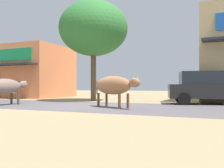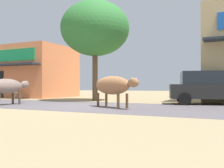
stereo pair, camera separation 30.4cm
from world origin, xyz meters
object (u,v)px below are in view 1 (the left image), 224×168
at_px(roadside_tree, 93,29).
at_px(parked_hatchback_car, 206,87).
at_px(cafe_chair_near_tree, 13,92).
at_px(cow_near_brown, 6,86).
at_px(cow_far_dark, 113,86).

bearing_deg(roadside_tree, parked_hatchback_car, -3.77).
xyz_separation_m(parked_hatchback_car, cafe_chair_near_tree, (-12.68, -0.06, -0.33)).
relative_size(parked_hatchback_car, cow_near_brown, 1.62).
distance_m(roadside_tree, parked_hatchback_car, 7.57).
relative_size(roadside_tree, cafe_chair_near_tree, 6.78).
bearing_deg(cow_near_brown, parked_hatchback_car, 27.42).
relative_size(cow_far_dark, cafe_chair_near_tree, 2.89).
distance_m(roadside_tree, cow_near_brown, 6.48).
xyz_separation_m(roadside_tree, parked_hatchback_car, (6.62, -0.44, -3.66)).
relative_size(roadside_tree, cow_far_dark, 2.34).
height_order(cow_near_brown, cafe_chair_near_tree, cow_near_brown).
bearing_deg(cow_far_dark, cow_near_brown, -171.55).
height_order(roadside_tree, cow_near_brown, roadside_tree).
distance_m(parked_hatchback_car, cafe_chair_near_tree, 12.69).
xyz_separation_m(roadside_tree, cow_near_brown, (-2.10, -4.96, -3.61)).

